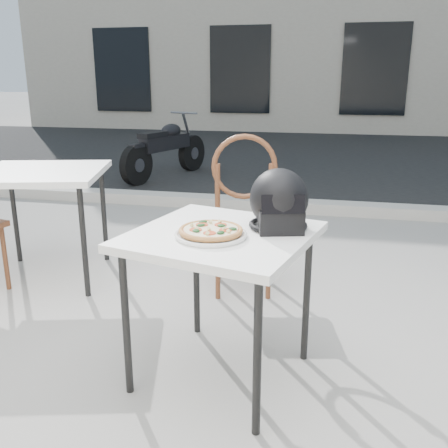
% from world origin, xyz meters
% --- Properties ---
extents(ground, '(80.00, 80.00, 0.00)m').
position_xyz_m(ground, '(0.00, 0.00, 0.00)').
color(ground, gray).
rests_on(ground, ground).
extents(street_asphalt, '(30.00, 8.00, 0.00)m').
position_xyz_m(street_asphalt, '(0.00, 7.00, 0.00)').
color(street_asphalt, black).
rests_on(street_asphalt, ground).
extents(curb, '(30.00, 0.25, 0.12)m').
position_xyz_m(curb, '(0.00, 3.00, 0.06)').
color(curb, '#A7A59C').
rests_on(curb, ground).
extents(building_across, '(16.00, 6.06, 7.00)m').
position_xyz_m(building_across, '(-0.00, 13.99, 3.50)').
color(building_across, beige).
rests_on(building_across, ground).
extents(cafe_table_main, '(0.97, 0.97, 0.76)m').
position_xyz_m(cafe_table_main, '(0.34, -0.28, 0.69)').
color(cafe_table_main, white).
rests_on(cafe_table_main, ground).
extents(plate, '(0.40, 0.40, 0.02)m').
position_xyz_m(plate, '(0.31, -0.36, 0.77)').
color(plate, white).
rests_on(plate, cafe_table_main).
extents(pizza, '(0.38, 0.38, 0.04)m').
position_xyz_m(pizza, '(0.31, -0.36, 0.79)').
color(pizza, '#BC8044').
rests_on(pizza, plate).
extents(helmet, '(0.34, 0.35, 0.29)m').
position_xyz_m(helmet, '(0.59, -0.16, 0.88)').
color(helmet, black).
rests_on(helmet, cafe_table_main).
extents(cafe_chair_main, '(0.51, 0.51, 1.11)m').
position_xyz_m(cafe_chair_main, '(0.27, 0.72, 0.62)').
color(cafe_chair_main, brown).
rests_on(cafe_chair_main, ground).
extents(cafe_table_side, '(1.05, 1.05, 0.81)m').
position_xyz_m(cafe_table_side, '(-1.20, 0.69, 0.74)').
color(cafe_table_side, white).
rests_on(cafe_table_side, ground).
extents(motorcycle, '(0.75, 1.80, 0.93)m').
position_xyz_m(motorcycle, '(-1.59, 4.55, 0.41)').
color(motorcycle, black).
rests_on(motorcycle, street_asphalt).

